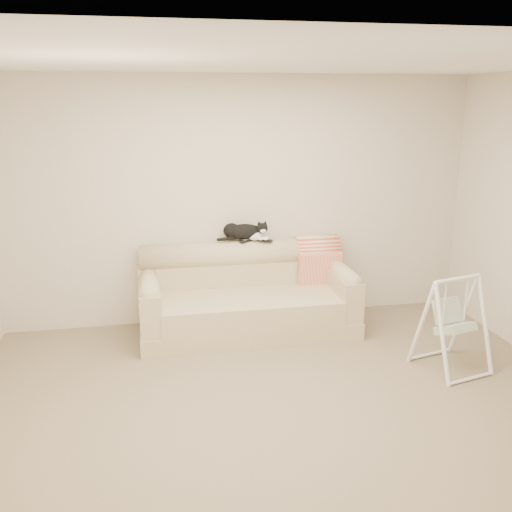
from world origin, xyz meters
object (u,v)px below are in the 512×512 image
(remote_a, at_px, (247,240))
(tuxedo_cat, at_px, (244,232))
(sofa, at_px, (247,298))
(remote_b, at_px, (265,240))
(baby_swing, at_px, (453,323))

(remote_a, height_order, tuxedo_cat, tuxedo_cat)
(sofa, distance_m, remote_b, 0.64)
(remote_a, distance_m, remote_b, 0.19)
(remote_a, bearing_deg, remote_b, -8.06)
(remote_b, distance_m, baby_swing, 2.06)
(sofa, bearing_deg, remote_b, 42.08)
(sofa, height_order, baby_swing, sofa)
(sofa, bearing_deg, remote_a, 78.52)
(tuxedo_cat, height_order, baby_swing, tuxedo_cat)
(sofa, height_order, remote_a, remote_a)
(remote_b, xyz_separation_m, baby_swing, (1.40, -1.43, -0.47))
(tuxedo_cat, relative_size, baby_swing, 0.63)
(sofa, xyz_separation_m, remote_a, (0.05, 0.24, 0.56))
(tuxedo_cat, xyz_separation_m, baby_swing, (1.62, -1.48, -0.57))
(baby_swing, bearing_deg, remote_b, 134.43)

